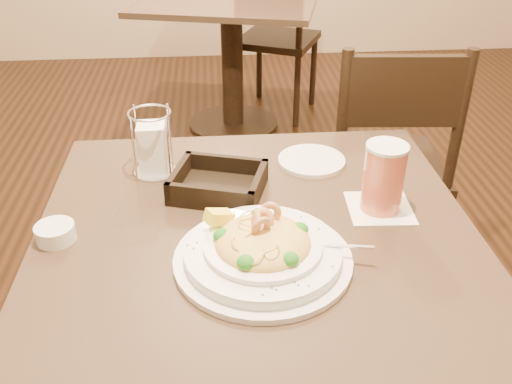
{
  "coord_description": "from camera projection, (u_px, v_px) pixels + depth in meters",
  "views": [
    {
      "loc": [
        -0.08,
        -0.95,
        1.43
      ],
      "look_at": [
        0.0,
        0.02,
        0.84
      ],
      "focal_mm": 40.0,
      "sensor_mm": 36.0,
      "label": 1
    }
  ],
  "objects": [
    {
      "name": "pasta_bowl",
      "position": [
        263.0,
        249.0,
        1.06
      ],
      "size": [
        0.37,
        0.34,
        0.11
      ],
      "rotation": [
        0.0,
        0.0,
        -0.4
      ],
      "color": "white",
      "rests_on": "main_table"
    },
    {
      "name": "drink_glass",
      "position": [
        383.0,
        178.0,
        1.19
      ],
      "size": [
        0.14,
        0.14,
        0.15
      ],
      "rotation": [
        0.0,
        0.0,
        -0.05
      ],
      "color": "white",
      "rests_on": "main_table"
    },
    {
      "name": "side_plate",
      "position": [
        311.0,
        161.0,
        1.41
      ],
      "size": [
        0.2,
        0.2,
        0.01
      ],
      "primitive_type": "cylinder",
      "rotation": [
        0.0,
        0.0,
        0.27
      ],
      "color": "white",
      "rests_on": "main_table"
    },
    {
      "name": "background_table",
      "position": [
        232.0,
        40.0,
        3.12
      ],
      "size": [
        1.09,
        1.09,
        0.76
      ],
      "rotation": [
        0.0,
        0.0,
        -0.25
      ],
      "color": "black",
      "rests_on": "ground"
    },
    {
      "name": "dining_chair_near",
      "position": [
        385.0,
        161.0,
        1.97
      ],
      "size": [
        0.45,
        0.45,
        0.93
      ],
      "rotation": [
        0.0,
        0.0,
        3.06
      ],
      "color": "black",
      "rests_on": "ground"
    },
    {
      "name": "bread_basket",
      "position": [
        218.0,
        185.0,
        1.28
      ],
      "size": [
        0.24,
        0.21,
        0.05
      ],
      "rotation": [
        0.0,
        0.0,
        -0.29
      ],
      "color": "black",
      "rests_on": "main_table"
    },
    {
      "name": "dining_chair_far",
      "position": [
        275.0,
        34.0,
        3.29
      ],
      "size": [
        0.56,
        0.56,
        0.93
      ],
      "rotation": [
        0.0,
        0.0,
        2.71
      ],
      "color": "black",
      "rests_on": "ground"
    },
    {
      "name": "butter_ramekin",
      "position": [
        55.0,
        233.0,
        1.13
      ],
      "size": [
        0.1,
        0.1,
        0.03
      ],
      "primitive_type": "cylinder",
      "rotation": [
        0.0,
        0.0,
        -0.36
      ],
      "color": "white",
      "rests_on": "main_table"
    },
    {
      "name": "napkin_caddy",
      "position": [
        153.0,
        147.0,
        1.33
      ],
      "size": [
        0.1,
        0.1,
        0.16
      ],
      "rotation": [
        0.0,
        0.0,
        0.42
      ],
      "color": "silver",
      "rests_on": "main_table"
    },
    {
      "name": "main_table",
      "position": [
        257.0,
        317.0,
        1.29
      ],
      "size": [
        0.9,
        0.9,
        0.76
      ],
      "color": "black",
      "rests_on": "ground"
    }
  ]
}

